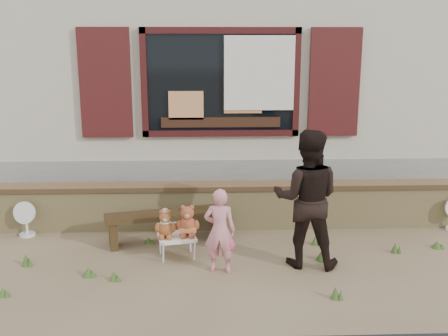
{
  "coord_description": "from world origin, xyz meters",
  "views": [
    {
      "loc": [
        -0.26,
        -6.35,
        2.69
      ],
      "look_at": [
        0.0,
        0.6,
        1.0
      ],
      "focal_mm": 42.0,
      "sensor_mm": 36.0,
      "label": 1
    }
  ],
  "objects_px": {
    "folding_chair": "(177,238)",
    "teddy_bear_right": "(187,220)",
    "bench": "(168,220)",
    "teddy_bear_left": "(165,223)",
    "child": "(220,231)",
    "adult": "(307,199)"
  },
  "relations": [
    {
      "from": "teddy_bear_left",
      "to": "adult",
      "type": "relative_size",
      "value": 0.21
    },
    {
      "from": "bench",
      "to": "adult",
      "type": "xyz_separation_m",
      "value": [
        1.74,
        -0.8,
        0.53
      ]
    },
    {
      "from": "child",
      "to": "teddy_bear_left",
      "type": "bearing_deg",
      "value": -22.99
    },
    {
      "from": "folding_chair",
      "to": "adult",
      "type": "xyz_separation_m",
      "value": [
        1.59,
        -0.28,
        0.58
      ]
    },
    {
      "from": "folding_chair",
      "to": "child",
      "type": "distance_m",
      "value": 0.74
    },
    {
      "from": "folding_chair",
      "to": "teddy_bear_right",
      "type": "height_order",
      "value": "teddy_bear_right"
    },
    {
      "from": "adult",
      "to": "folding_chair",
      "type": "bearing_deg",
      "value": 2.15
    },
    {
      "from": "adult",
      "to": "teddy_bear_left",
      "type": "bearing_deg",
      "value": 3.76
    },
    {
      "from": "teddy_bear_left",
      "to": "bench",
      "type": "bearing_deg",
      "value": 80.81
    },
    {
      "from": "teddy_bear_left",
      "to": "folding_chair",
      "type": "bearing_deg",
      "value": -0.0
    },
    {
      "from": "folding_chair",
      "to": "teddy_bear_left",
      "type": "height_order",
      "value": "teddy_bear_left"
    },
    {
      "from": "teddy_bear_left",
      "to": "child",
      "type": "bearing_deg",
      "value": -42.55
    },
    {
      "from": "child",
      "to": "folding_chair",
      "type": "bearing_deg",
      "value": -30.84
    },
    {
      "from": "teddy_bear_left",
      "to": "child",
      "type": "relative_size",
      "value": 0.35
    },
    {
      "from": "teddy_bear_left",
      "to": "adult",
      "type": "xyz_separation_m",
      "value": [
        1.72,
        -0.25,
        0.38
      ]
    },
    {
      "from": "child",
      "to": "adult",
      "type": "bearing_deg",
      "value": -162.11
    },
    {
      "from": "bench",
      "to": "teddy_bear_left",
      "type": "distance_m",
      "value": 0.57
    },
    {
      "from": "folding_chair",
      "to": "teddy_bear_right",
      "type": "relative_size",
      "value": 1.31
    },
    {
      "from": "teddy_bear_left",
      "to": "child",
      "type": "height_order",
      "value": "child"
    },
    {
      "from": "adult",
      "to": "bench",
      "type": "bearing_deg",
      "value": -12.72
    },
    {
      "from": "folding_chair",
      "to": "teddy_bear_right",
      "type": "bearing_deg",
      "value": 0.0
    },
    {
      "from": "bench",
      "to": "folding_chair",
      "type": "distance_m",
      "value": 0.55
    }
  ]
}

